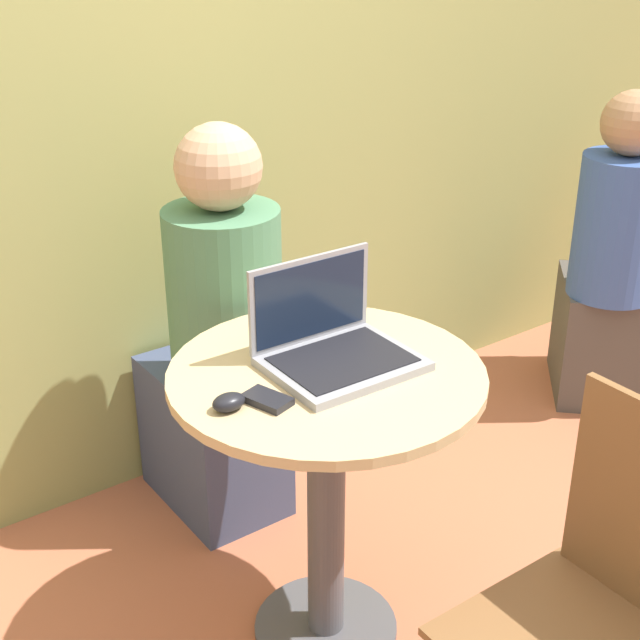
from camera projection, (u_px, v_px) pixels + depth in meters
ground_plane at (326, 629)px, 2.30m from camera, size 12.00×12.00×0.00m
back_wall at (125, 66)px, 2.43m from camera, size 7.00×0.05×2.60m
round_table at (326, 449)px, 2.07m from camera, size 0.72×0.72×0.76m
laptop at (333, 344)px, 2.00m from camera, size 0.33×0.27×0.22m
cell_phone at (267, 400)px, 1.85m from camera, size 0.09×0.11×0.02m
computer_mouse at (229, 402)px, 1.82m from camera, size 0.07×0.05×0.04m
chair_empty at (596, 628)px, 1.68m from camera, size 0.40×0.40×0.89m
person_seated at (219, 359)px, 2.56m from camera, size 0.32×0.49×1.21m
person_background at (608, 274)px, 3.20m from camera, size 0.50×0.50×1.16m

